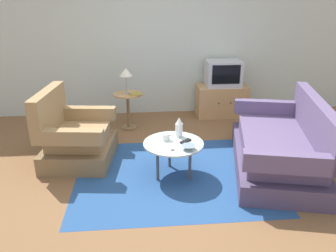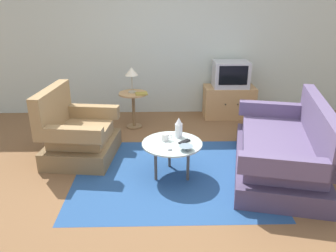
{
  "view_description": "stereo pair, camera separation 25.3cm",
  "coord_description": "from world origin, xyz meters",
  "px_view_note": "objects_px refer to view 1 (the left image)",
  "views": [
    {
      "loc": [
        -0.42,
        -3.69,
        2.11
      ],
      "look_at": [
        -0.07,
        0.19,
        0.55
      ],
      "focal_mm": 36.1,
      "sensor_mm": 36.0,
      "label": 1
    },
    {
      "loc": [
        -0.16,
        -3.7,
        2.11
      ],
      "look_at": [
        -0.07,
        0.19,
        0.55
      ],
      "focal_mm": 36.1,
      "sensor_mm": 36.0,
      "label": 2
    }
  ],
  "objects_px": {
    "table_lamp": "(126,73)",
    "vase": "(179,127)",
    "couch": "(281,148)",
    "tv_remote_silver": "(171,147)",
    "armchair": "(74,138)",
    "book": "(136,94)",
    "coffee_table": "(173,146)",
    "tv_stand": "(221,101)",
    "bowl": "(188,147)",
    "side_table": "(128,104)",
    "television": "(223,73)",
    "mug": "(166,137)",
    "tv_remote_dark": "(186,141)"
  },
  "relations": [
    {
      "from": "tv_stand",
      "to": "mug",
      "type": "relative_size",
      "value": 6.61
    },
    {
      "from": "television",
      "to": "book",
      "type": "height_order",
      "value": "television"
    },
    {
      "from": "couch",
      "to": "vase",
      "type": "distance_m",
      "value": 1.32
    },
    {
      "from": "armchair",
      "to": "couch",
      "type": "height_order",
      "value": "armchair"
    },
    {
      "from": "bowl",
      "to": "tv_remote_silver",
      "type": "height_order",
      "value": "bowl"
    },
    {
      "from": "side_table",
      "to": "couch",
      "type": "bearing_deg",
      "value": -38.17
    },
    {
      "from": "couch",
      "to": "television",
      "type": "height_order",
      "value": "television"
    },
    {
      "from": "bowl",
      "to": "book",
      "type": "xyz_separation_m",
      "value": [
        -0.58,
        1.69,
        0.15
      ]
    },
    {
      "from": "bowl",
      "to": "tv_remote_silver",
      "type": "relative_size",
      "value": 0.93
    },
    {
      "from": "side_table",
      "to": "bowl",
      "type": "xyz_separation_m",
      "value": [
        0.72,
        -1.79,
        0.04
      ]
    },
    {
      "from": "couch",
      "to": "mug",
      "type": "relative_size",
      "value": 15.47
    },
    {
      "from": "coffee_table",
      "to": "vase",
      "type": "height_order",
      "value": "vase"
    },
    {
      "from": "mug",
      "to": "bowl",
      "type": "bearing_deg",
      "value": -49.7
    },
    {
      "from": "armchair",
      "to": "book",
      "type": "relative_size",
      "value": 5.15
    },
    {
      "from": "side_table",
      "to": "tv_stand",
      "type": "xyz_separation_m",
      "value": [
        1.66,
        0.48,
        -0.15
      ]
    },
    {
      "from": "side_table",
      "to": "tv_remote_dark",
      "type": "bearing_deg",
      "value": -65.53
    },
    {
      "from": "armchair",
      "to": "television",
      "type": "xyz_separation_m",
      "value": [
        2.34,
        1.54,
        0.46
      ]
    },
    {
      "from": "coffee_table",
      "to": "television",
      "type": "bearing_deg",
      "value": 62.25
    },
    {
      "from": "vase",
      "to": "tv_remote_silver",
      "type": "distance_m",
      "value": 0.35
    },
    {
      "from": "couch",
      "to": "tv_remote_dark",
      "type": "bearing_deg",
      "value": 105.5
    },
    {
      "from": "table_lamp",
      "to": "vase",
      "type": "height_order",
      "value": "table_lamp"
    },
    {
      "from": "bowl",
      "to": "tv_remote_dark",
      "type": "relative_size",
      "value": 1.09
    },
    {
      "from": "television",
      "to": "bowl",
      "type": "relative_size",
      "value": 3.67
    },
    {
      "from": "side_table",
      "to": "book",
      "type": "height_order",
      "value": "book"
    },
    {
      "from": "couch",
      "to": "coffee_table",
      "type": "distance_m",
      "value": 1.38
    },
    {
      "from": "armchair",
      "to": "bowl",
      "type": "relative_size",
      "value": 6.47
    },
    {
      "from": "mug",
      "to": "book",
      "type": "xyz_separation_m",
      "value": [
        -0.35,
        1.42,
        0.13
      ]
    },
    {
      "from": "armchair",
      "to": "vase",
      "type": "bearing_deg",
      "value": 81.89
    },
    {
      "from": "side_table",
      "to": "tv_remote_dark",
      "type": "xyz_separation_m",
      "value": [
        0.72,
        -1.58,
        0.02
      ]
    },
    {
      "from": "coffee_table",
      "to": "book",
      "type": "bearing_deg",
      "value": 106.03
    },
    {
      "from": "side_table",
      "to": "television",
      "type": "distance_m",
      "value": 1.76
    },
    {
      "from": "side_table",
      "to": "table_lamp",
      "type": "distance_m",
      "value": 0.49
    },
    {
      "from": "book",
      "to": "coffee_table",
      "type": "bearing_deg",
      "value": -82.88
    },
    {
      "from": "bowl",
      "to": "tv_remote_silver",
      "type": "bearing_deg",
      "value": 160.46
    },
    {
      "from": "table_lamp",
      "to": "bowl",
      "type": "height_order",
      "value": "table_lamp"
    },
    {
      "from": "armchair",
      "to": "tv_stand",
      "type": "distance_m",
      "value": 2.81
    },
    {
      "from": "side_table",
      "to": "tv_remote_silver",
      "type": "relative_size",
      "value": 3.35
    },
    {
      "from": "book",
      "to": "armchair",
      "type": "bearing_deg",
      "value": -139.38
    },
    {
      "from": "bowl",
      "to": "book",
      "type": "bearing_deg",
      "value": 109.0
    },
    {
      "from": "tv_stand",
      "to": "book",
      "type": "xyz_separation_m",
      "value": [
        -1.52,
        -0.57,
        0.33
      ]
    },
    {
      "from": "mug",
      "to": "tv_remote_dark",
      "type": "bearing_deg",
      "value": -16.13
    },
    {
      "from": "tv_stand",
      "to": "television",
      "type": "height_order",
      "value": "television"
    },
    {
      "from": "table_lamp",
      "to": "book",
      "type": "height_order",
      "value": "table_lamp"
    },
    {
      "from": "television",
      "to": "vase",
      "type": "bearing_deg",
      "value": -117.86
    },
    {
      "from": "television",
      "to": "couch",
      "type": "bearing_deg",
      "value": -81.86
    },
    {
      "from": "armchair",
      "to": "coffee_table",
      "type": "height_order",
      "value": "armchair"
    },
    {
      "from": "couch",
      "to": "tv_stand",
      "type": "bearing_deg",
      "value": 21.11
    },
    {
      "from": "couch",
      "to": "tv_remote_silver",
      "type": "bearing_deg",
      "value": 110.64
    },
    {
      "from": "tv_stand",
      "to": "bowl",
      "type": "xyz_separation_m",
      "value": [
        -0.93,
        -2.27,
        0.18
      ]
    },
    {
      "from": "tv_remote_silver",
      "to": "coffee_table",
      "type": "bearing_deg",
      "value": -24.67
    }
  ]
}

